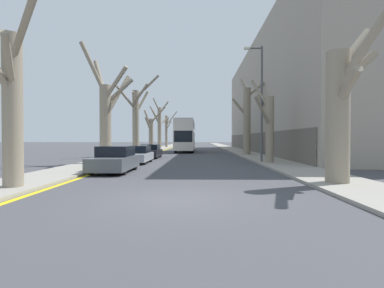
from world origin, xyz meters
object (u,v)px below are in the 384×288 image
street_tree_left_1 (106,114)px  street_tree_left_3 (151,132)px  double_decker_bus (185,134)px  parked_car_2 (150,151)px  street_tree_right_1 (269,126)px  parked_car_0 (115,160)px  street_tree_left_5 (167,130)px  parked_car_1 (138,155)px  street_tree_left_2 (136,118)px  street_tree_left_4 (159,125)px  street_tree_left_0 (11,101)px  street_tree_right_2 (247,118)px  lamp_post (260,98)px  street_tree_right_0 (341,108)px

street_tree_left_1 → street_tree_left_3: size_ratio=1.32×
double_decker_bus → parked_car_2: bearing=-101.4°
street_tree_right_1 → parked_car_0: (-9.60, -5.69, -2.07)m
street_tree_left_3 → parked_car_0: 25.54m
street_tree_left_5 → parked_car_1: 39.26m
parked_car_2 → street_tree_right_1: bearing=-32.7°
street_tree_left_3 → street_tree_right_1: street_tree_left_3 is taller
street_tree_left_2 → parked_car_1: 9.17m
parked_car_2 → street_tree_left_5: bearing=93.5°
street_tree_left_4 → street_tree_left_0: bearing=-89.7°
double_decker_bus → parked_car_1: 19.25m
double_decker_bus → parked_car_0: 25.24m
street_tree_left_0 → street_tree_right_2: street_tree_right_2 is taller
street_tree_left_1 → street_tree_left_3: (-0.14, 20.56, -0.83)m
street_tree_right_2 → parked_car_1: size_ratio=1.99×
street_tree_left_1 → street_tree_right_2: bearing=44.5°
street_tree_left_3 → street_tree_left_5: size_ratio=0.85×
street_tree_left_5 → lamp_post: bearing=-74.0°
double_decker_bus → parked_car_0: double_decker_bus is taller
street_tree_left_0 → double_decker_bus: bearing=81.4°
street_tree_left_4 → lamp_post: (11.33, -28.58, 0.69)m
street_tree_left_1 → street_tree_right_0: 15.20m
street_tree_left_1 → double_decker_bus: (4.64, 20.22, -1.08)m
parked_car_0 → parked_car_1: parked_car_0 is taller
parked_car_0 → lamp_post: (9.11, 6.16, 4.12)m
street_tree_left_0 → double_decker_bus: 31.21m
street_tree_left_3 → double_decker_bus: size_ratio=0.59×
street_tree_left_2 → street_tree_left_3: size_ratio=1.33×
street_tree_left_0 → street_tree_right_0: bearing=6.1°
street_tree_right_0 → street_tree_right_2: bearing=90.7°
street_tree_right_1 → street_tree_left_4: bearing=112.1°
street_tree_right_0 → parked_car_1: (-10.00, 10.59, -2.37)m
street_tree_left_0 → street_tree_right_2: 25.09m
street_tree_right_0 → lamp_post: size_ratio=0.76×
street_tree_left_0 → street_tree_left_3: street_tree_left_3 is taller
parked_car_2 → street_tree_left_3: bearing=98.9°
street_tree_left_2 → street_tree_right_0: 22.36m
street_tree_left_3 → street_tree_right_2: 14.97m
street_tree_left_2 → street_tree_left_4: (-0.34, 20.35, 0.16)m
street_tree_left_0 → parked_car_1: street_tree_left_0 is taller
street_tree_left_4 → parked_car_0: size_ratio=2.03×
street_tree_left_1 → parked_car_0: (1.97, -4.81, -2.87)m
street_tree_left_4 → street_tree_left_5: bearing=89.1°
street_tree_left_0 → street_tree_left_1: street_tree_left_1 is taller
double_decker_bus → parked_car_1: size_ratio=2.50×
street_tree_left_1 → street_tree_left_3: street_tree_left_1 is taller
street_tree_left_4 → street_tree_right_1: (11.82, -29.06, -1.35)m
street_tree_left_2 → double_decker_bus: 11.66m
street_tree_left_0 → parked_car_0: size_ratio=1.48×
street_tree_left_4 → street_tree_right_0: size_ratio=1.32×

